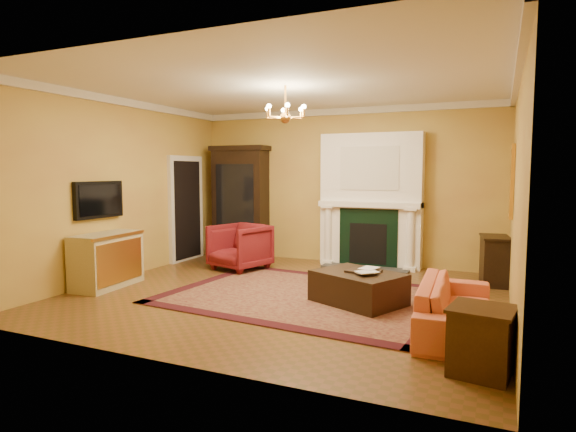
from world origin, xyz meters
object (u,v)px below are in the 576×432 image
Objects in this scene: china_cabinet at (241,204)px; coral_sofa at (456,298)px; commode at (107,260)px; end_table at (481,342)px; leather_ottoman at (358,288)px; pedestal_table at (220,242)px; console_table at (494,261)px; wingback_armchair at (240,245)px.

coral_sofa is at bearing -37.39° from china_cabinet.
china_cabinet is 3.31m from commode.
leather_ottoman is (-1.61, 1.76, -0.06)m from end_table.
pedestal_table is 6.02m from end_table.
pedestal_table is at bearing 72.16° from commode.
end_table is at bearing -98.71° from console_table.
end_table is 2.39m from leather_ottoman.
coral_sofa is at bearing -105.88° from console_table.
wingback_armchair is at bearing 60.18° from coral_sofa.
coral_sofa is (5.14, -0.01, -0.04)m from commode.
wingback_armchair reaches higher than leather_ottoman.
coral_sofa is 1.16m from end_table.
china_cabinet is at bearing 165.34° from console_table.
end_table is 3.72m from console_table.
leather_ottoman is at bearing 61.00° from coral_sofa.
coral_sofa is at bearing 105.49° from end_table.
end_table is (4.22, -3.12, -0.17)m from wingback_armchair.
console_table is (4.28, 0.60, -0.08)m from wingback_armchair.
china_cabinet reaches higher than end_table.
wingback_armchair is at bearing -63.92° from china_cabinet.
coral_sofa is (3.91, -2.01, -0.08)m from wingback_armchair.
commode is at bearing 87.24° from coral_sofa.
wingback_armchair is 0.81× the size of leather_ottoman.
china_cabinet is 1.97× the size of leather_ottoman.
wingback_armchair is 4.40m from coral_sofa.
console_table is (4.92, -0.59, -0.73)m from china_cabinet.
leather_ottoman is at bearing -138.21° from console_table.
console_table is (5.51, 2.59, -0.05)m from commode.
wingback_armchair reaches higher than console_table.
console_table is at bearing 89.08° from end_table.
china_cabinet is at bearing 166.60° from leather_ottoman.
leather_ottoman is (3.27, -1.75, -0.20)m from pedestal_table.
leather_ottoman is at bearing 132.41° from end_table.
console_table is at bearing 74.28° from leather_ottoman.
wingback_armchair is 0.47× the size of coral_sofa.
leather_ottoman is (2.61, -1.36, -0.23)m from wingback_armchair.
leather_ottoman is at bearing -28.23° from pedestal_table.
wingback_armchair reaches higher than pedestal_table.
coral_sofa is at bearing -27.70° from pedestal_table.
pedestal_table is at bearing -93.28° from china_cabinet.
leather_ottoman is (3.84, 0.63, -0.19)m from commode.
pedestal_table is 1.26× the size of end_table.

